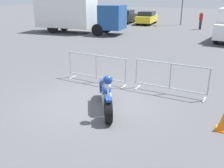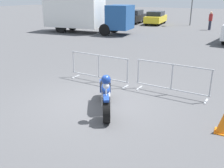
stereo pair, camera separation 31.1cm
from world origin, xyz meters
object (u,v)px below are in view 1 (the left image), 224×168
(traffic_cone, at_px, (224,120))
(parked_car_yellow, at_px, (147,18))
(crowd_barrier_near, at_px, (96,68))
(box_truck, at_px, (75,14))
(motorcycle, at_px, (106,94))
(parked_car_tan, at_px, (106,16))
(crowd_barrier_far, at_px, (170,78))
(parked_car_black, at_px, (125,16))
(pedestrian, at_px, (201,20))

(traffic_cone, bearing_deg, parked_car_yellow, 112.20)
(crowd_barrier_near, height_order, box_truck, box_truck)
(motorcycle, bearing_deg, traffic_cone, 62.20)
(box_truck, xyz_separation_m, parked_car_tan, (-1.75, 9.57, -0.95))
(crowd_barrier_far, bearing_deg, motorcycle, -125.10)
(crowd_barrier_far, xyz_separation_m, box_truck, (-10.69, 10.82, 1.08))
(crowd_barrier_far, bearing_deg, crowd_barrier_near, 180.00)
(parked_car_black, distance_m, traffic_cone, 24.74)
(motorcycle, height_order, parked_car_yellow, parked_car_yellow)
(motorcycle, bearing_deg, pedestrian, 148.74)
(crowd_barrier_far, distance_m, parked_car_yellow, 21.31)
(parked_car_black, bearing_deg, crowd_barrier_far, -158.35)
(motorcycle, xyz_separation_m, pedestrian, (0.29, 19.79, 0.44))
(box_truck, bearing_deg, parked_car_black, 79.64)
(parked_car_tan, bearing_deg, pedestrian, -107.29)
(crowd_barrier_far, bearing_deg, pedestrian, 93.55)
(parked_car_yellow, height_order, pedestrian, pedestrian)
(parked_car_tan, bearing_deg, parked_car_yellow, -97.90)
(motorcycle, xyz_separation_m, parked_car_yellow, (-5.78, 22.05, 0.23))
(parked_car_black, bearing_deg, parked_car_tan, 77.73)
(pedestrian, bearing_deg, motorcycle, -134.92)
(crowd_barrier_near, distance_m, parked_car_yellow, 20.54)
(motorcycle, xyz_separation_m, crowd_barrier_near, (-1.39, 1.98, 0.08))
(crowd_barrier_near, distance_m, box_truck, 13.44)
(crowd_barrier_near, xyz_separation_m, parked_car_yellow, (-4.39, 20.07, 0.16))
(crowd_barrier_far, bearing_deg, parked_car_tan, 121.38)
(parked_car_black, bearing_deg, crowd_barrier_near, -165.12)
(parked_car_black, distance_m, pedestrian, 8.98)
(parked_car_yellow, bearing_deg, pedestrian, -114.92)
(box_truck, relative_size, parked_car_black, 1.73)
(parked_car_tan, relative_size, traffic_cone, 6.96)
(crowd_barrier_far, height_order, parked_car_black, parked_car_black)
(parked_car_yellow, distance_m, traffic_cone, 23.66)
(motorcycle, xyz_separation_m, traffic_cone, (3.16, 0.14, -0.19))
(parked_car_tan, bearing_deg, parked_car_black, -102.27)
(crowd_barrier_near, distance_m, parked_car_tan, 22.56)
(parked_car_black, xyz_separation_m, pedestrian, (8.70, -2.22, 0.16))
(crowd_barrier_near, bearing_deg, parked_car_tan, 115.33)
(crowd_barrier_far, distance_m, box_truck, 15.25)
(crowd_barrier_far, bearing_deg, traffic_cone, -46.16)
(crowd_barrier_far, xyz_separation_m, parked_car_yellow, (-7.17, 20.07, 0.16))
(crowd_barrier_far, distance_m, traffic_cone, 2.56)
(pedestrian, bearing_deg, parked_car_tan, 123.07)
(pedestrian, xyz_separation_m, traffic_cone, (2.87, -19.64, -0.63))
(parked_car_black, height_order, traffic_cone, parked_car_black)
(motorcycle, height_order, parked_car_black, parked_car_black)
(box_truck, height_order, pedestrian, box_truck)
(crowd_barrier_far, height_order, box_truck, box_truck)
(crowd_barrier_near, bearing_deg, parked_car_black, 109.32)
(pedestrian, relative_size, traffic_cone, 2.86)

